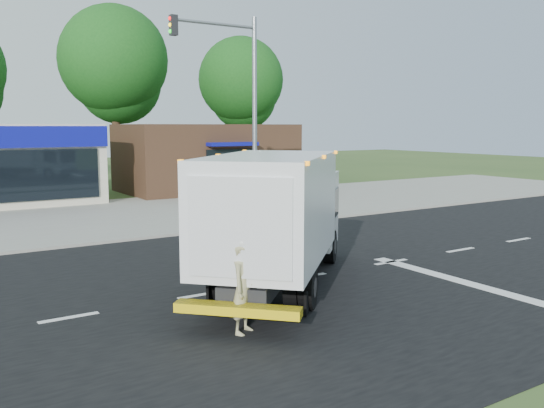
% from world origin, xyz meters
% --- Properties ---
extents(ground, '(120.00, 120.00, 0.00)m').
position_xyz_m(ground, '(0.00, 0.00, 0.00)').
color(ground, '#385123').
rests_on(ground, ground).
extents(road_asphalt, '(60.00, 14.00, 0.02)m').
position_xyz_m(road_asphalt, '(0.00, 0.00, 0.00)').
color(road_asphalt, black).
rests_on(road_asphalt, ground).
extents(sidewalk, '(60.00, 2.40, 0.12)m').
position_xyz_m(sidewalk, '(0.00, 8.20, 0.06)').
color(sidewalk, gray).
rests_on(sidewalk, ground).
extents(parking_apron, '(60.00, 9.00, 0.02)m').
position_xyz_m(parking_apron, '(0.00, 14.00, 0.01)').
color(parking_apron, gray).
rests_on(parking_apron, ground).
extents(lane_markings, '(55.20, 7.00, 0.01)m').
position_xyz_m(lane_markings, '(1.35, -1.35, 0.02)').
color(lane_markings, silver).
rests_on(lane_markings, road_asphalt).
extents(ems_box_truck, '(6.83, 6.79, 3.27)m').
position_xyz_m(ems_box_truck, '(-1.15, -0.37, 1.88)').
color(ems_box_truck, black).
rests_on(ems_box_truck, ground).
extents(emergency_worker, '(0.78, 0.71, 1.89)m').
position_xyz_m(emergency_worker, '(-3.41, -2.65, 0.93)').
color(emergency_worker, tan).
rests_on(emergency_worker, ground).
extents(brown_storefront, '(10.00, 6.70, 4.00)m').
position_xyz_m(brown_storefront, '(7.00, 19.98, 2.00)').
color(brown_storefront, '#382316').
rests_on(brown_storefront, ground).
extents(traffic_signal_pole, '(3.51, 0.25, 8.00)m').
position_xyz_m(traffic_signal_pole, '(2.35, 7.60, 4.92)').
color(traffic_signal_pole, gray).
rests_on(traffic_signal_pole, ground).
extents(background_trees, '(36.77, 7.39, 12.10)m').
position_xyz_m(background_trees, '(-0.85, 28.16, 7.38)').
color(background_trees, '#332114').
rests_on(background_trees, ground).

